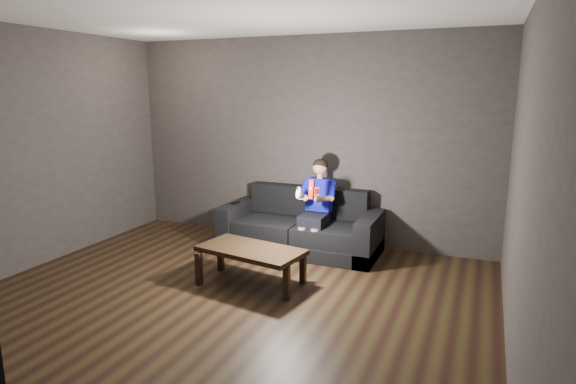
% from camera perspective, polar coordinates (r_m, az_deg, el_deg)
% --- Properties ---
extents(floor, '(5.00, 5.00, 0.00)m').
position_cam_1_polar(floor, '(4.60, -9.46, -14.06)').
color(floor, black).
rests_on(floor, ground).
extents(back_wall, '(5.00, 0.04, 2.70)m').
position_cam_1_polar(back_wall, '(6.42, 2.03, 6.11)').
color(back_wall, '#3A3433').
rests_on(back_wall, ground).
extents(right_wall, '(0.04, 5.00, 2.70)m').
position_cam_1_polar(right_wall, '(3.55, 26.36, 0.06)').
color(right_wall, '#3A3433').
rests_on(right_wall, ground).
extents(ceiling, '(5.00, 5.00, 0.02)m').
position_cam_1_polar(ceiling, '(4.19, -10.81, 21.31)').
color(ceiling, white).
rests_on(ceiling, back_wall).
extents(sofa, '(1.99, 0.86, 0.77)m').
position_cam_1_polar(sofa, '(6.15, 1.52, -4.61)').
color(sofa, black).
rests_on(sofa, floor).
extents(child, '(0.46, 0.56, 1.12)m').
position_cam_1_polar(child, '(5.92, 3.42, -0.96)').
color(child, black).
rests_on(child, sofa).
extents(wii_remote_red, '(0.05, 0.08, 0.22)m').
position_cam_1_polar(wii_remote_red, '(5.44, 2.81, 0.31)').
color(wii_remote_red, '#BE1803').
rests_on(wii_remote_red, child).
extents(nunchuk_white, '(0.08, 0.10, 0.15)m').
position_cam_1_polar(nunchuk_white, '(5.52, 1.23, -0.08)').
color(nunchuk_white, white).
rests_on(nunchuk_white, child).
extents(wii_remote_black, '(0.05, 0.14, 0.03)m').
position_cam_1_polar(wii_remote_black, '(6.37, -6.25, -1.24)').
color(wii_remote_black, black).
rests_on(wii_remote_black, sofa).
extents(coffee_table, '(1.17, 0.72, 0.40)m').
position_cam_1_polar(coffee_table, '(5.06, -4.43, -7.20)').
color(coffee_table, black).
rests_on(coffee_table, floor).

